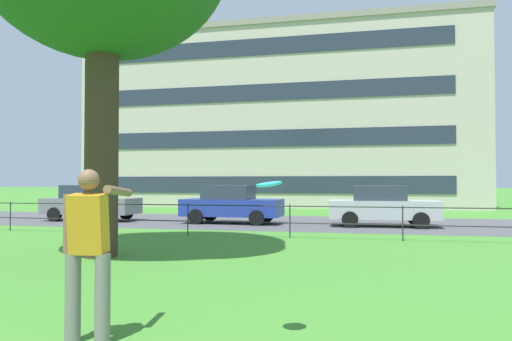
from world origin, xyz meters
TOP-DOWN VIEW (x-y plane):
  - street_strip at (0.00, 19.30)m, footprint 80.00×7.53m
  - park_fence at (-0.00, 13.81)m, footprint 29.07×0.04m
  - person_thrower at (-2.26, 4.16)m, footprint 0.51×0.81m
  - frisbee at (-0.42, 4.56)m, footprint 0.38×0.38m
  - car_grey_left at (-11.07, 18.38)m, footprint 4.03×1.87m
  - car_blue_far_left at (-4.71, 18.38)m, footprint 4.05×1.91m
  - car_silver_right at (1.22, 18.34)m, footprint 4.05×1.91m
  - apartment_building_background at (-5.47, 36.54)m, footprint 27.37×13.42m

SIDE VIEW (x-z plane):
  - street_strip at x=0.00m, z-range 0.00..0.01m
  - park_fence at x=0.00m, z-range 0.16..1.16m
  - car_grey_left at x=-11.07m, z-range 0.01..1.55m
  - car_blue_far_left at x=-4.71m, z-range 0.01..1.55m
  - car_silver_right at x=1.22m, z-range 0.01..1.55m
  - person_thrower at x=-2.26m, z-range 0.08..1.87m
  - frisbee at x=-0.42m, z-range 1.61..1.67m
  - apartment_building_background at x=-5.47m, z-range 0.00..12.44m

